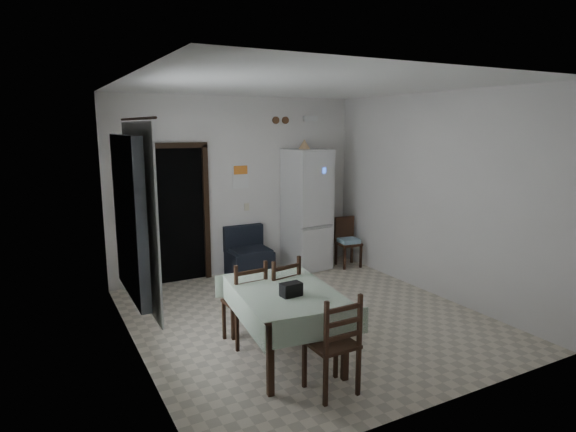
# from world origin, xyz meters

# --- Properties ---
(ground) EXTENTS (4.50, 4.50, 0.00)m
(ground) POSITION_xyz_m (0.00, 0.00, 0.00)
(ground) COLOR beige
(ground) RESTS_ON ground
(ceiling) EXTENTS (4.20, 4.50, 0.02)m
(ceiling) POSITION_xyz_m (0.00, 0.00, 2.90)
(ceiling) COLOR white
(ceiling) RESTS_ON ground
(wall_back) EXTENTS (4.20, 0.02, 2.90)m
(wall_back) POSITION_xyz_m (0.00, 2.25, 1.45)
(wall_back) COLOR silver
(wall_back) RESTS_ON ground
(wall_front) EXTENTS (4.20, 0.02, 2.90)m
(wall_front) POSITION_xyz_m (0.00, -2.25, 1.45)
(wall_front) COLOR silver
(wall_front) RESTS_ON ground
(wall_left) EXTENTS (0.02, 4.50, 2.90)m
(wall_left) POSITION_xyz_m (-2.10, 0.00, 1.45)
(wall_left) COLOR silver
(wall_left) RESTS_ON ground
(wall_right) EXTENTS (0.02, 4.50, 2.90)m
(wall_right) POSITION_xyz_m (2.10, 0.00, 1.45)
(wall_right) COLOR silver
(wall_right) RESTS_ON ground
(doorway) EXTENTS (1.06, 0.52, 2.22)m
(doorway) POSITION_xyz_m (-1.05, 2.45, 1.06)
(doorway) COLOR black
(doorway) RESTS_ON ground
(window_recess) EXTENTS (0.10, 1.20, 1.60)m
(window_recess) POSITION_xyz_m (-2.15, -0.20, 1.55)
(window_recess) COLOR silver
(window_recess) RESTS_ON ground
(curtain) EXTENTS (0.02, 1.45, 1.85)m
(curtain) POSITION_xyz_m (-2.04, -0.20, 1.55)
(curtain) COLOR white
(curtain) RESTS_ON ground
(curtain_rod) EXTENTS (0.02, 1.60, 0.02)m
(curtain_rod) POSITION_xyz_m (-2.03, -0.20, 2.50)
(curtain_rod) COLOR black
(curtain_rod) RESTS_ON ground
(calendar) EXTENTS (0.28, 0.02, 0.40)m
(calendar) POSITION_xyz_m (0.05, 2.24, 1.62)
(calendar) COLOR white
(calendar) RESTS_ON ground
(calendar_image) EXTENTS (0.24, 0.01, 0.14)m
(calendar_image) POSITION_xyz_m (0.05, 2.23, 1.72)
(calendar_image) COLOR orange
(calendar_image) RESTS_ON ground
(light_switch) EXTENTS (0.08, 0.02, 0.12)m
(light_switch) POSITION_xyz_m (0.15, 2.24, 1.10)
(light_switch) COLOR beige
(light_switch) RESTS_ON ground
(vent_left) EXTENTS (0.12, 0.03, 0.12)m
(vent_left) POSITION_xyz_m (0.70, 2.23, 2.52)
(vent_left) COLOR brown
(vent_left) RESTS_ON ground
(vent_right) EXTENTS (0.12, 0.03, 0.12)m
(vent_right) POSITION_xyz_m (0.88, 2.23, 2.52)
(vent_right) COLOR brown
(vent_right) RESTS_ON ground
(emergency_light) EXTENTS (0.25, 0.07, 0.09)m
(emergency_light) POSITION_xyz_m (1.35, 2.21, 2.55)
(emergency_light) COLOR white
(emergency_light) RESTS_ON ground
(fridge) EXTENTS (0.73, 0.73, 2.05)m
(fridge) POSITION_xyz_m (1.13, 1.93, 1.02)
(fridge) COLOR silver
(fridge) RESTS_ON ground
(tan_cone) EXTENTS (0.20, 0.20, 0.16)m
(tan_cone) POSITION_xyz_m (1.10, 1.97, 2.13)
(tan_cone) COLOR tan
(tan_cone) RESTS_ON fridge
(navy_seat) EXTENTS (0.68, 0.66, 0.81)m
(navy_seat) POSITION_xyz_m (0.05, 1.93, 0.40)
(navy_seat) COLOR black
(navy_seat) RESTS_ON ground
(corner_chair) EXTENTS (0.41, 0.41, 0.86)m
(corner_chair) POSITION_xyz_m (1.81, 1.64, 0.43)
(corner_chair) COLOR black
(corner_chair) RESTS_ON ground
(dining_table) EXTENTS (1.13, 1.57, 0.76)m
(dining_table) POSITION_xyz_m (-0.75, -0.82, 0.38)
(dining_table) COLOR #A2B79D
(dining_table) RESTS_ON ground
(black_bag) EXTENTS (0.22, 0.14, 0.14)m
(black_bag) POSITION_xyz_m (-0.79, -1.03, 0.83)
(black_bag) COLOR black
(black_bag) RESTS_ON dining_table
(dining_chair_far_left) EXTENTS (0.44, 0.44, 0.97)m
(dining_chair_far_left) POSITION_xyz_m (-0.97, -0.26, 0.49)
(dining_chair_far_left) COLOR black
(dining_chair_far_left) RESTS_ON ground
(dining_chair_far_right) EXTENTS (0.49, 0.49, 0.98)m
(dining_chair_far_right) POSITION_xyz_m (-0.58, -0.31, 0.49)
(dining_chair_far_right) COLOR black
(dining_chair_far_right) RESTS_ON ground
(dining_chair_near_head) EXTENTS (0.42, 0.42, 0.97)m
(dining_chair_near_head) POSITION_xyz_m (-0.68, -1.61, 0.49)
(dining_chair_near_head) COLOR black
(dining_chair_near_head) RESTS_ON ground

